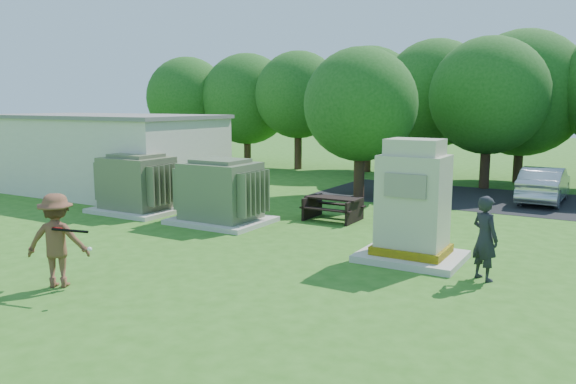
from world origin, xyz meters
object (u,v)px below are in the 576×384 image
Objects in this scene: transformer_left at (137,185)px; car_white at (414,179)px; batter at (57,240)px; person_by_generator at (485,238)px; transformer_right at (221,193)px; car_silver_a at (544,184)px; generator_cabinet at (413,208)px; picnic_table at (333,206)px.

transformer_left is 11.38m from car_white.
person_by_generator is (7.64, 4.99, -0.06)m from batter.
transformer_right is 0.71× the size of car_silver_a.
transformer_left is 1.60× the size of person_by_generator.
person_by_generator is (1.87, -0.75, -0.37)m from generator_cabinet.
transformer_right reaches higher than car_white.
transformer_right is 1.67× the size of picnic_table.
batter reaches higher than car_silver_a.
transformer_left is at bearing 26.04° from person_by_generator.
car_silver_a is (12.25, 9.45, -0.28)m from transformer_left.
generator_cabinet is 2.05m from person_by_generator.
transformer_left is 0.80× the size of car_white.
person_by_generator is (12.27, -1.87, -0.03)m from transformer_left.
generator_cabinet is 5.09m from picnic_table.
generator_cabinet is at bearing -6.13° from transformer_left.
transformer_right is 6.80m from generator_cabinet.
picnic_table is 0.96× the size of person_by_generator.
picnic_table is at bearing 36.91° from transformer_right.
transformer_right is 1.00× the size of generator_cabinet.
person_by_generator reaches higher than picnic_table.
transformer_right is 8.77m from person_by_generator.
transformer_right is at bearing -114.75° from batter.
transformer_left is 10.46m from generator_cabinet.
transformer_right is (3.70, 0.00, 0.00)m from transformer_left.
person_by_generator is (5.63, -4.07, 0.46)m from picnic_table.
transformer_right is 1.51× the size of batter.
person_by_generator reaches higher than car_white.
batter is at bearing 66.33° from car_silver_a.
transformer_left is 15.47m from car_silver_a.
person_by_generator is 11.32m from car_silver_a.
car_white is (0.65, 6.53, 0.15)m from picnic_table.
car_white is (7.29, 8.74, -0.33)m from transformer_left.
car_silver_a is at bearing 52.22° from picnic_table.
car_white is (3.59, 8.74, -0.33)m from transformer_right.
transformer_left is 12.41m from person_by_generator.
picnic_table is 6.56m from car_white.
transformer_right reaches higher than batter.
transformer_left reaches higher than car_white.
transformer_right is at bearing 0.00° from transformer_left.
picnic_table is at bearing 18.39° from transformer_left.
car_white is at bearing -132.11° from batter.
car_silver_a reaches higher than picnic_table.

